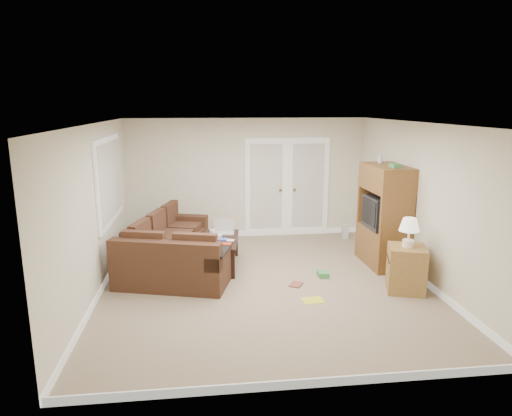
{
  "coord_description": "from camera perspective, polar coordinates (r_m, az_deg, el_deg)",
  "views": [
    {
      "loc": [
        -0.93,
        -6.7,
        2.77
      ],
      "look_at": [
        -0.07,
        0.58,
        1.1
      ],
      "focal_mm": 32.0,
      "sensor_mm": 36.0,
      "label": 1
    }
  ],
  "objects": [
    {
      "name": "ceiling",
      "position": [
        6.77,
        1.18,
        10.53
      ],
      "size": [
        5.0,
        5.5,
        0.02
      ],
      "primitive_type": "cube",
      "color": "white",
      "rests_on": "wall_back"
    },
    {
      "name": "space_heater",
      "position": [
        9.83,
        11.09,
        -2.86
      ],
      "size": [
        0.13,
        0.11,
        0.31
      ],
      "primitive_type": "cube",
      "rotation": [
        0.0,
        0.0,
        -0.1
      ],
      "color": "silver",
      "rests_on": "floor"
    },
    {
      "name": "side_cabinet",
      "position": [
        7.28,
        18.28,
        -6.78
      ],
      "size": [
        0.67,
        0.67,
        1.14
      ],
      "rotation": [
        0.0,
        0.0,
        -0.31
      ],
      "color": "olive",
      "rests_on": "floor"
    },
    {
      "name": "wall_right",
      "position": [
        7.68,
        19.94,
        0.63
      ],
      "size": [
        0.02,
        5.5,
        2.5
      ],
      "primitive_type": "cube",
      "color": "silver",
      "rests_on": "floor"
    },
    {
      "name": "french_doors",
      "position": [
        9.74,
        3.9,
        2.54
      ],
      "size": [
        1.8,
        0.05,
        2.13
      ],
      "color": "white",
      "rests_on": "floor"
    },
    {
      "name": "wall_front",
      "position": [
        4.34,
        6.15,
        -7.8
      ],
      "size": [
        5.0,
        0.02,
        2.5
      ],
      "primitive_type": "cube",
      "color": "silver",
      "rests_on": "floor"
    },
    {
      "name": "wall_back",
      "position": [
        9.62,
        -1.11,
        3.73
      ],
      "size": [
        5.0,
        0.02,
        2.5
      ],
      "primitive_type": "cube",
      "color": "silver",
      "rests_on": "floor"
    },
    {
      "name": "coffee_table",
      "position": [
        8.0,
        -4.53,
        -5.38
      ],
      "size": [
        0.76,
        1.3,
        0.84
      ],
      "rotation": [
        0.0,
        0.0,
        -0.12
      ],
      "color": "black",
      "rests_on": "floor"
    },
    {
      "name": "window_left",
      "position": [
        7.95,
        -17.82,
        3.37
      ],
      "size": [
        0.05,
        1.92,
        1.42
      ],
      "color": "white",
      "rests_on": "wall_left"
    },
    {
      "name": "floor_book",
      "position": [
        7.31,
        4.37,
        -9.41
      ],
      "size": [
        0.27,
        0.3,
        0.02
      ],
      "primitive_type": "imported",
      "rotation": [
        0.0,
        0.0,
        -0.55
      ],
      "color": "brown",
      "rests_on": "floor"
    },
    {
      "name": "baseboards",
      "position": [
        7.29,
        1.09,
        -9.08
      ],
      "size": [
        5.0,
        5.5,
        0.1
      ],
      "primitive_type": null,
      "color": "white",
      "rests_on": "floor"
    },
    {
      "name": "wall_left",
      "position": [
        7.05,
        -19.44,
        -0.38
      ],
      "size": [
        0.02,
        5.5,
        2.5
      ],
      "primitive_type": "cube",
      "color": "silver",
      "rests_on": "floor"
    },
    {
      "name": "floor_greenbox",
      "position": [
        7.66,
        8.36,
        -8.18
      ],
      "size": [
        0.16,
        0.22,
        0.09
      ],
      "primitive_type": "cube",
      "rotation": [
        0.0,
        0.0,
        -0.0
      ],
      "color": "#3F8B4A",
      "rests_on": "floor"
    },
    {
      "name": "floor_magazine",
      "position": [
        6.78,
        7.11,
        -11.37
      ],
      "size": [
        0.33,
        0.27,
        0.01
      ],
      "primitive_type": "cube",
      "rotation": [
        0.0,
        0.0,
        0.11
      ],
      "color": "yellow",
      "rests_on": "floor"
    },
    {
      "name": "sectional_sofa",
      "position": [
        7.9,
        -10.66,
        -5.49
      ],
      "size": [
        1.9,
        2.98,
        0.81
      ],
      "rotation": [
        0.0,
        0.0,
        -0.27
      ],
      "color": "#462A1B",
      "rests_on": "floor"
    },
    {
      "name": "floor",
      "position": [
        7.31,
        1.09,
        -9.44
      ],
      "size": [
        5.5,
        5.5,
        0.0
      ],
      "primitive_type": "plane",
      "color": "gray",
      "rests_on": "ground"
    },
    {
      "name": "tv_armoire",
      "position": [
        8.24,
        15.76,
        -0.86
      ],
      "size": [
        0.63,
        1.11,
        1.89
      ],
      "rotation": [
        0.0,
        0.0,
        0.02
      ],
      "color": "brown",
      "rests_on": "floor"
    }
  ]
}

